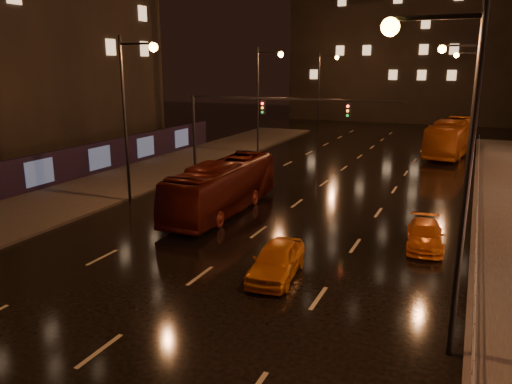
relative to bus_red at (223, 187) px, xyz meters
The scene contains 10 objects.
ground 8.27m from the bus_red, 65.36° to the left, with size 140.00×140.00×0.00m, color black.
sidewalk_left 10.48m from the bus_red, 166.64° to the left, with size 7.00×70.00×0.15m, color #38332D.
hoarding_left 13.82m from the bus_red, behind, with size 0.30×46.00×2.50m, color black.
traffic_signal 8.25m from the bus_red, 102.70° to the left, with size 15.31×0.32×6.20m.
streetlight_right 16.99m from the bus_red, 40.73° to the right, with size 2.64×0.50×10.00m.
railing_right 14.64m from the bus_red, 21.66° to the left, with size 0.05×56.00×1.00m.
bus_red is the anchor object (origin of this frame).
bus_curb 28.19m from the bus_red, 66.74° to the left, with size 2.81×12.02×3.35m, color #A44C10.
taxi_near 9.77m from the bus_red, 49.87° to the right, with size 1.67×4.16×1.42m, color orange.
taxi_far 11.52m from the bus_red, ahead, with size 1.62×3.98×1.15m, color orange.
Camera 1 is at (9.64, -12.30, 8.29)m, focal length 35.00 mm.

